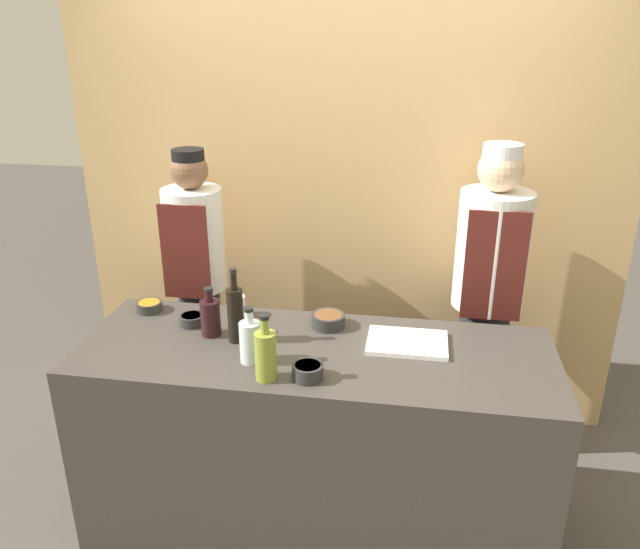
{
  "coord_description": "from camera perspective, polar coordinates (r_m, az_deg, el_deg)",
  "views": [
    {
      "loc": [
        0.39,
        -2.26,
        2.18
      ],
      "look_at": [
        0.0,
        0.14,
        1.19
      ],
      "focal_mm": 35.0,
      "sensor_mm": 36.0,
      "label": 1
    }
  ],
  "objects": [
    {
      "name": "cutting_board",
      "position": [
        2.68,
        7.97,
        -6.18
      ],
      "size": [
        0.34,
        0.24,
        0.02
      ],
      "color": "white",
      "rests_on": "counter"
    },
    {
      "name": "chef_left",
      "position": [
        3.45,
        -11.11,
        -0.68
      ],
      "size": [
        0.31,
        0.31,
        1.59
      ],
      "color": "#28282D",
      "rests_on": "ground_plane"
    },
    {
      "name": "bottle_wine",
      "position": [
        2.75,
        -9.99,
        -3.8
      ],
      "size": [
        0.09,
        0.09,
        0.22
      ],
      "color": "black",
      "rests_on": "counter"
    },
    {
      "name": "counter",
      "position": [
        2.87,
        -0.47,
        -14.79
      ],
      "size": [
        2.0,
        0.72,
        0.91
      ],
      "color": "#3D3833",
      "rests_on": "ground_plane"
    },
    {
      "name": "sauce_bowl_brown",
      "position": [
        2.8,
        0.75,
        -4.15
      ],
      "size": [
        0.15,
        0.15,
        0.06
      ],
      "color": "#2D2D2D",
      "rests_on": "counter"
    },
    {
      "name": "cup_cream",
      "position": [
        2.92,
        -7.56,
        -2.87
      ],
      "size": [
        0.08,
        0.08,
        0.1
      ],
      "color": "silver",
      "rests_on": "counter"
    },
    {
      "name": "sauce_bowl_purple",
      "position": [
        2.41,
        -1.13,
        -8.78
      ],
      "size": [
        0.12,
        0.12,
        0.06
      ],
      "color": "#2D2D2D",
      "rests_on": "counter"
    },
    {
      "name": "sauce_bowl_orange",
      "position": [
        3.06,
        -15.33,
        -2.78
      ],
      "size": [
        0.12,
        0.12,
        0.05
      ],
      "color": "#2D2D2D",
      "rests_on": "counter"
    },
    {
      "name": "cabinet_wall",
      "position": [
        3.5,
        2.44,
        5.81
      ],
      "size": [
        3.0,
        0.18,
        2.4
      ],
      "color": "tan",
      "rests_on": "ground_plane"
    },
    {
      "name": "bottle_oil",
      "position": [
        2.38,
        -4.99,
        -7.28
      ],
      "size": [
        0.08,
        0.08,
        0.27
      ],
      "color": "olive",
      "rests_on": "counter"
    },
    {
      "name": "chef_right",
      "position": [
        3.25,
        15.03,
        -1.8
      ],
      "size": [
        0.35,
        0.35,
        1.66
      ],
      "color": "#28282D",
      "rests_on": "ground_plane"
    },
    {
      "name": "sauce_bowl_green",
      "position": [
        2.88,
        -11.63,
        -4.02
      ],
      "size": [
        0.11,
        0.11,
        0.05
      ],
      "color": "#2D2D2D",
      "rests_on": "counter"
    },
    {
      "name": "bottle_clear",
      "position": [
        2.51,
        -6.42,
        -6.03
      ],
      "size": [
        0.08,
        0.08,
        0.24
      ],
      "color": "silver",
      "rests_on": "counter"
    },
    {
      "name": "ground_plane",
      "position": [
        3.17,
        -0.45,
        -21.37
      ],
      "size": [
        14.0,
        14.0,
        0.0
      ],
      "primitive_type": "plane",
      "color": "#4C4742"
    },
    {
      "name": "bottle_soy",
      "position": [
        2.66,
        -7.74,
        -3.52
      ],
      "size": [
        0.07,
        0.07,
        0.33
      ],
      "color": "black",
      "rests_on": "counter"
    }
  ]
}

